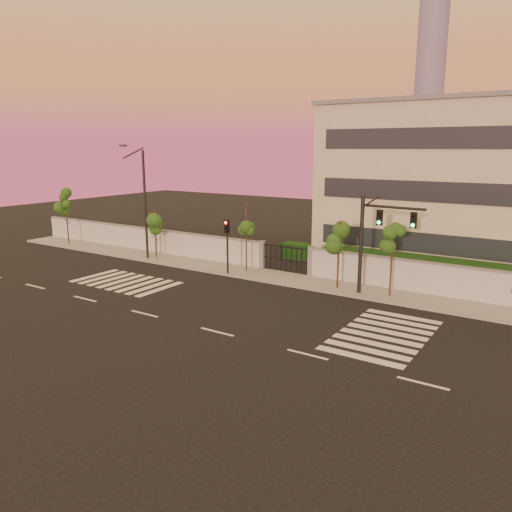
# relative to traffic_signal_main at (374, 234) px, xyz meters

# --- Properties ---
(ground) EXTENTS (120.00, 120.00, 0.00)m
(ground) POSITION_rel_traffic_signal_main_xyz_m (-4.20, -9.86, -3.87)
(ground) COLOR black
(ground) RESTS_ON ground
(sidewalk) EXTENTS (60.00, 3.00, 0.15)m
(sidewalk) POSITION_rel_traffic_signal_main_xyz_m (-4.20, 0.64, -3.80)
(sidewalk) COLOR gray
(sidewalk) RESTS_ON ground
(perimeter_wall) EXTENTS (60.00, 0.36, 2.20)m
(perimeter_wall) POSITION_rel_traffic_signal_main_xyz_m (-4.09, 2.14, -2.80)
(perimeter_wall) COLOR #B8BBC0
(perimeter_wall) RESTS_ON ground
(hedge_row) EXTENTS (41.00, 4.25, 1.80)m
(hedge_row) POSITION_rel_traffic_signal_main_xyz_m (-3.03, 4.88, -3.06)
(hedge_row) COLOR #163510
(hedge_row) RESTS_ON ground
(institutional_building) EXTENTS (24.40, 12.40, 12.25)m
(institutional_building) POSITION_rel_traffic_signal_main_xyz_m (4.80, 12.13, 2.28)
(institutional_building) COLOR #BCB59F
(institutional_building) RESTS_ON ground
(distant_skyscraper) EXTENTS (16.00, 16.00, 118.00)m
(distant_skyscraper) POSITION_rel_traffic_signal_main_xyz_m (-69.20, 270.14, 58.11)
(distant_skyscraper) COLOR slate
(distant_skyscraper) RESTS_ON ground
(road_markings) EXTENTS (57.00, 7.62, 0.02)m
(road_markings) POSITION_rel_traffic_signal_main_xyz_m (-5.78, -6.10, -3.86)
(road_markings) COLOR silver
(road_markings) RESTS_ON ground
(street_tree_a) EXTENTS (1.49, 1.19, 5.16)m
(street_tree_a) POSITION_rel_traffic_signal_main_xyz_m (-29.36, 0.33, -0.08)
(street_tree_a) COLOR #382314
(street_tree_a) RESTS_ON ground
(street_tree_b) EXTENTS (1.57, 1.25, 4.04)m
(street_tree_b) POSITION_rel_traffic_signal_main_xyz_m (-18.49, 0.64, -0.89)
(street_tree_b) COLOR #382314
(street_tree_b) RESTS_ON ground
(street_tree_c) EXTENTS (1.31, 1.04, 5.05)m
(street_tree_c) POSITION_rel_traffic_signal_main_xyz_m (-9.72, 0.83, -0.16)
(street_tree_c) COLOR #382314
(street_tree_c) RESTS_ON ground
(street_tree_d) EXTENTS (1.52, 1.21, 4.43)m
(street_tree_d) POSITION_rel_traffic_signal_main_xyz_m (-2.31, 0.28, -0.61)
(street_tree_d) COLOR #382314
(street_tree_d) RESTS_ON ground
(street_tree_e) EXTENTS (1.36, 1.08, 4.59)m
(street_tree_e) POSITION_rel_traffic_signal_main_xyz_m (1.06, 0.40, -0.50)
(street_tree_e) COLOR #382314
(street_tree_e) RESTS_ON ground
(traffic_signal_main) EXTENTS (3.88, 0.48, 6.13)m
(traffic_signal_main) POSITION_rel_traffic_signal_main_xyz_m (0.00, 0.00, 0.00)
(traffic_signal_main) COLOR black
(traffic_signal_main) RESTS_ON ground
(traffic_signal_secondary) EXTENTS (0.32, 0.32, 4.06)m
(traffic_signal_secondary) POSITION_rel_traffic_signal_main_xyz_m (-10.36, -0.63, -1.29)
(traffic_signal_secondary) COLOR black
(traffic_signal_secondary) RESTS_ON ground
(streetlight_west) EXTENTS (0.54, 2.19, 9.11)m
(streetlight_west) POSITION_rel_traffic_signal_main_xyz_m (-18.87, -0.20, 1.05)
(streetlight_west) COLOR black
(streetlight_west) RESTS_ON ground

